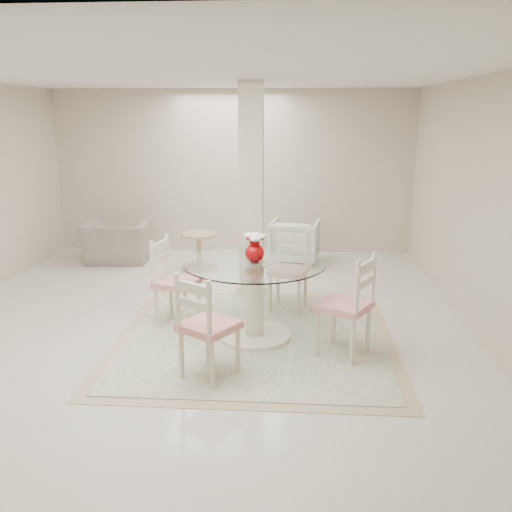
# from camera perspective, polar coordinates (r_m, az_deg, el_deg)

# --- Properties ---
(ground) EXTENTS (7.00, 7.00, 0.00)m
(ground) POSITION_cam_1_polar(r_m,az_deg,el_deg) (6.12, -6.13, -7.45)
(ground) COLOR silver
(ground) RESTS_ON ground
(room_shell) EXTENTS (6.02, 7.02, 2.71)m
(room_shell) POSITION_cam_1_polar(r_m,az_deg,el_deg) (5.69, -6.65, 10.12)
(room_shell) COLOR beige
(room_shell) RESTS_ON ground
(column) EXTENTS (0.30, 0.30, 2.70)m
(column) POSITION_cam_1_polar(r_m,az_deg,el_deg) (6.96, -0.48, 6.88)
(column) COLOR beige
(column) RESTS_ON ground
(area_rug) EXTENTS (2.90, 2.90, 0.02)m
(area_rug) POSITION_cam_1_polar(r_m,az_deg,el_deg) (5.80, -0.14, -8.58)
(area_rug) COLOR tan
(area_rug) RESTS_ON ground
(dining_table) EXTENTS (1.46, 1.46, 0.84)m
(dining_table) POSITION_cam_1_polar(r_m,az_deg,el_deg) (5.65, -0.14, -4.66)
(dining_table) COLOR beige
(dining_table) RESTS_ON ground
(red_vase) EXTENTS (0.23, 0.22, 0.30)m
(red_vase) POSITION_cam_1_polar(r_m,az_deg,el_deg) (5.49, -0.14, 0.88)
(red_vase) COLOR #A30508
(red_vase) RESTS_ON dining_table
(dining_chair_east) EXTENTS (0.62, 0.62, 1.14)m
(dining_chair_east) POSITION_cam_1_polar(r_m,az_deg,el_deg) (5.25, 10.00, -4.41)
(dining_chair_east) COLOR #EFE1C4
(dining_chair_east) RESTS_ON ground
(dining_chair_north) EXTENTS (0.51, 0.51, 1.06)m
(dining_chair_north) POSITION_cam_1_polar(r_m,az_deg,el_deg) (6.51, 3.58, -0.84)
(dining_chair_north) COLOR beige
(dining_chair_north) RESTS_ON ground
(dining_chair_west) EXTENTS (0.53, 0.53, 1.09)m
(dining_chair_west) POSITION_cam_1_polar(r_m,az_deg,el_deg) (6.08, -8.94, -1.96)
(dining_chair_west) COLOR #EEE6C4
(dining_chair_west) RESTS_ON ground
(dining_chair_south) EXTENTS (0.60, 0.60, 1.09)m
(dining_chair_south) POSITION_cam_1_polar(r_m,az_deg,el_deg) (4.76, -5.53, -6.66)
(dining_chair_south) COLOR beige
(dining_chair_south) RESTS_ON ground
(recliner_taupe) EXTENTS (1.06, 0.94, 0.65)m
(recliner_taupe) POSITION_cam_1_polar(r_m,az_deg,el_deg) (8.92, -14.39, 1.49)
(recliner_taupe) COLOR gray
(recliner_taupe) RESTS_ON ground
(armchair_white) EXTENTS (0.84, 0.86, 0.69)m
(armchair_white) POSITION_cam_1_polar(r_m,az_deg,el_deg) (8.60, 4.09, 1.56)
(armchair_white) COLOR white
(armchair_white) RESTS_ON ground
(side_table) EXTENTS (0.53, 0.53, 0.56)m
(side_table) POSITION_cam_1_polar(r_m,az_deg,el_deg) (8.27, -5.99, 0.37)
(side_table) COLOR tan
(side_table) RESTS_ON ground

